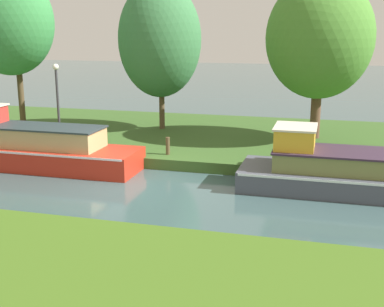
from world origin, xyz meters
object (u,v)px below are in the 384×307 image
Objects in this scene: willow_tree_right at (320,38)px; mooring_post_near at (168,146)px; slate_narrowboat at (360,173)px; willow_tree_centre at (160,40)px; lamp_post at (57,95)px; red_barge at (38,148)px; willow_tree_left at (8,23)px.

willow_tree_right reaches higher than mooring_post_near.
slate_narrowboat is at bearing -73.90° from willow_tree_right.
mooring_post_near is at bearing -68.40° from willow_tree_centre.
willow_tree_centre reaches higher than willow_tree_right.
willow_tree_right is (-1.60, 5.53, 3.98)m from slate_narrowboat.
red_barge is at bearing -81.29° from lamp_post.
red_barge is 4.74m from mooring_post_near.
slate_narrowboat is 11.89m from lamp_post.
red_barge reaches higher than slate_narrowboat.
lamp_post reaches higher than mooring_post_near.
willow_tree_right is 7.57m from mooring_post_near.
slate_narrowboat is 16.53m from willow_tree_left.
willow_tree_left is at bearing 146.43° from lamp_post.
mooring_post_near is (8.44, -2.99, -4.51)m from willow_tree_left.
slate_narrowboat is 1.18× the size of willow_tree_right.
slate_narrowboat is 7.00m from willow_tree_right.
willow_tree_right is 10.12× the size of mooring_post_near.
willow_tree_left is at bearing -166.35° from willow_tree_centre.
willow_tree_centre is 7.02m from willow_tree_right.
willow_tree_centre reaches higher than mooring_post_near.
lamp_post is (-9.96, -3.38, -2.20)m from willow_tree_right.
willow_tree_centre reaches higher than red_barge.
lamp_post is at bearing 173.21° from mooring_post_near.
red_barge is at bearing -160.51° from mooring_post_near.
red_barge is 10.88× the size of mooring_post_near.
willow_tree_right is 2.07× the size of lamp_post.
willow_tree_left is 13.66m from willow_tree_right.
red_barge is at bearing -48.98° from willow_tree_left.
mooring_post_near is at bearing -6.79° from lamp_post.
red_barge is 7.70m from willow_tree_centre.
red_barge is 1.08× the size of willow_tree_right.
willow_tree_left is (-15.20, 4.57, 4.61)m from slate_narrowboat.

